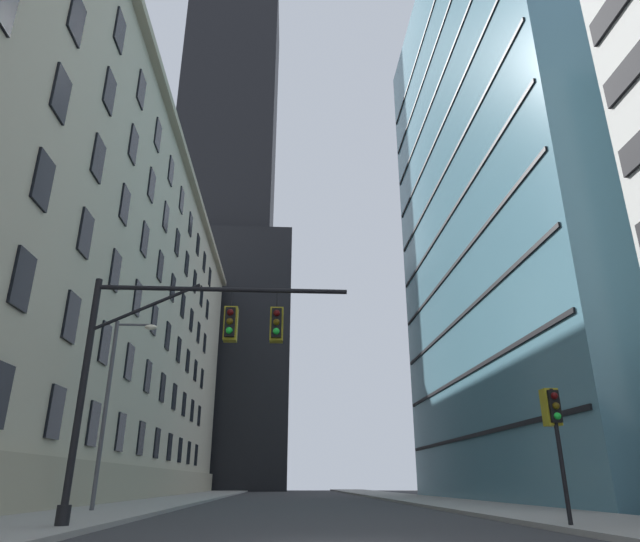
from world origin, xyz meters
name	(u,v)px	position (x,y,z in m)	size (l,w,h in m)	color
station_building	(68,296)	(-18.26, 30.01, 14.70)	(15.20, 72.04, 29.44)	#B2A88E
dark_skyscraper	(227,174)	(-13.34, 80.49, 56.23)	(25.14, 25.14, 186.93)	black
glass_office_midrise	(565,185)	(20.71, 25.41, 23.33)	(19.53, 32.14, 46.66)	teal
traffic_signal_mast	(194,346)	(-3.87, 4.43, 4.97)	(7.74, 0.63, 6.82)	black
traffic_light_near_right	(553,414)	(6.49, 3.93, 3.01)	(0.40, 0.63, 3.59)	black
street_lamppost	(113,394)	(-8.56, 12.81, 4.76)	(1.88, 0.32, 7.85)	#47474C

